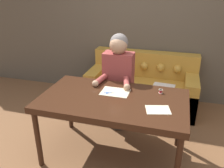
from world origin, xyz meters
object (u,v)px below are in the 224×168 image
scissors (110,93)px  dining_table (113,103)px  couch (142,87)px  person (118,81)px  thread_spool (161,91)px

scissors → dining_table: bearing=-57.3°
couch → scissors: couch is taller
person → scissors: size_ratio=6.20×
dining_table → thread_spool: size_ratio=35.50×
couch → dining_table: bearing=-94.8°
couch → person: bearing=-106.3°
couch → thread_spool: couch is taller
couch → scissors: (-0.18, -1.26, 0.46)m
person → scissors: 0.52m
couch → person: size_ratio=1.29×
dining_table → person: (-0.10, 0.62, -0.00)m
dining_table → person: 0.62m
dining_table → couch: size_ratio=0.93×
scissors → thread_spool: size_ratio=4.79×
couch → scissors: 1.35m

